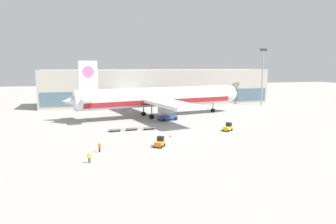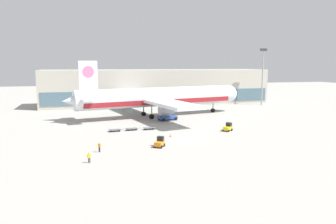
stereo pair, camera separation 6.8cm
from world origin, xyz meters
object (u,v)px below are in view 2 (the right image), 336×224
(baggage_dolly_lead, at_px, (115,130))
(ground_crew_near, at_px, (99,146))
(baggage_tug_mid, at_px, (160,142))
(airplane_main, at_px, (157,98))
(scissor_lift_loader, at_px, (167,114))
(baggage_dolly_third, at_px, (149,128))
(traffic_cone_near, at_px, (170,135))
(baggage_tug_foreground, at_px, (228,127))
(baggage_dolly_second, at_px, (132,129))
(light_mast, at_px, (263,72))
(ground_crew_far, at_px, (89,157))

(baggage_dolly_lead, distance_m, ground_crew_near, 18.82)
(baggage_tug_mid, height_order, ground_crew_near, baggage_tug_mid)
(airplane_main, xyz_separation_m, scissor_lift_loader, (1.26, -7.21, -3.99))
(scissor_lift_loader, xyz_separation_m, baggage_dolly_third, (-7.92, -12.42, -1.47))
(traffic_cone_near, bearing_deg, baggage_tug_foreground, 10.07)
(ground_crew_near, bearing_deg, scissor_lift_loader, -80.80)
(baggage_dolly_lead, bearing_deg, traffic_cone_near, -44.54)
(scissor_lift_loader, relative_size, baggage_dolly_second, 1.51)
(baggage_tug_foreground, height_order, baggage_dolly_third, baggage_tug_foreground)
(baggage_dolly_third, bearing_deg, airplane_main, 65.21)
(baggage_dolly_second, distance_m, baggage_dolly_third, 4.31)
(baggage_tug_mid, bearing_deg, airplane_main, 21.05)
(light_mast, relative_size, baggage_dolly_third, 5.91)
(ground_crew_near, bearing_deg, baggage_tug_foreground, -115.73)
(baggage_dolly_lead, bearing_deg, baggage_dolly_second, 0.65)
(scissor_lift_loader, bearing_deg, baggage_tug_mid, -118.97)
(ground_crew_near, bearing_deg, baggage_tug_mid, -132.02)
(scissor_lift_loader, bearing_deg, ground_crew_far, -133.18)
(airplane_main, relative_size, baggage_dolly_second, 15.27)
(baggage_dolly_third, distance_m, ground_crew_near, 22.66)
(scissor_lift_loader, distance_m, baggage_tug_foreground, 21.59)
(baggage_tug_foreground, bearing_deg, traffic_cone_near, 153.29)
(ground_crew_near, height_order, traffic_cone_near, ground_crew_near)
(light_mast, bearing_deg, baggage_dolly_third, -144.77)
(baggage_dolly_third, height_order, ground_crew_far, ground_crew_far)
(light_mast, xyz_separation_m, baggage_tug_mid, (-54.83, -55.24, -12.06))
(baggage_tug_foreground, distance_m, ground_crew_far, 37.85)
(ground_crew_far, height_order, traffic_cone_near, ground_crew_far)
(baggage_dolly_second, bearing_deg, ground_crew_near, -121.13)
(baggage_dolly_third, distance_m, traffic_cone_near, 9.74)
(airplane_main, bearing_deg, baggage_tug_mid, -113.91)
(ground_crew_far, relative_size, traffic_cone_near, 2.25)
(ground_crew_near, bearing_deg, baggage_dolly_second, -71.72)
(traffic_cone_near, bearing_deg, baggage_dolly_second, 127.19)
(baggage_dolly_lead, bearing_deg, baggage_tug_mid, -74.15)
(airplane_main, relative_size, baggage_tug_foreground, 20.51)
(baggage_tug_mid, bearing_deg, baggage_tug_foreground, -27.34)
(baggage_tug_foreground, distance_m, baggage_dolly_third, 19.27)
(ground_crew_near, xyz_separation_m, traffic_cone_near, (15.98, 9.21, -0.70))
(baggage_dolly_third, xyz_separation_m, ground_crew_near, (-13.07, -18.50, 0.70))
(baggage_dolly_third, bearing_deg, ground_crew_near, -131.28)
(airplane_main, bearing_deg, baggage_dolly_lead, -138.75)
(baggage_dolly_third, bearing_deg, baggage_tug_foreground, -26.08)
(light_mast, relative_size, baggage_tug_foreground, 7.93)
(baggage_tug_mid, xyz_separation_m, ground_crew_far, (-13.56, -7.31, 0.17))
(traffic_cone_near, bearing_deg, light_mast, 42.97)
(ground_crew_far, bearing_deg, airplane_main, 66.58)
(baggage_dolly_lead, xyz_separation_m, ground_crew_far, (-6.61, -24.61, 0.66))
(airplane_main, bearing_deg, light_mast, 9.58)
(baggage_dolly_lead, xyz_separation_m, traffic_cone_near, (11.35, -9.03, -0.00))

